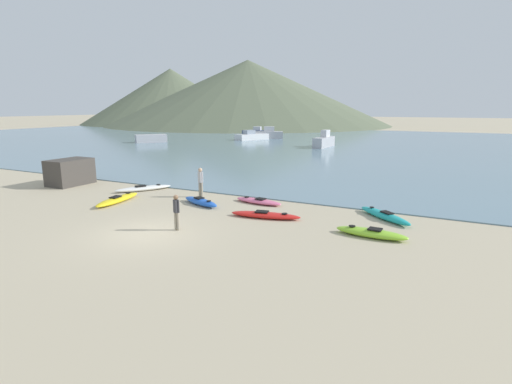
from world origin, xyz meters
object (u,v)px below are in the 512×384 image
Objects in this scene: moored_boat_3 at (255,133)px; kayak_on_sand_2 at (265,215)px; shoreline_rock at (70,172)px; person_near_foreground at (176,210)px; kayak_on_sand_5 at (371,233)px; kayak_on_sand_6 at (259,201)px; kayak_on_sand_0 at (201,202)px; moored_boat_4 at (324,141)px; moored_boat_0 at (151,138)px; kayak_on_sand_3 at (384,215)px; kayak_on_sand_1 at (118,199)px; kayak_on_sand_4 at (143,188)px; moored_boat_2 at (266,134)px; moored_boat_1 at (251,136)px; person_near_waterline at (201,180)px.

kayak_on_sand_2 is at bearing -62.46° from moored_boat_3.
person_near_foreground is at bearing -21.10° from shoreline_rock.
kayak_on_sand_5 is 1.02× the size of kayak_on_sand_6.
person_near_foreground is (-2.51, -3.40, 0.74)m from kayak_on_sand_2.
moored_boat_4 reaches higher than kayak_on_sand_0.
moored_boat_0 is at bearing -112.55° from moored_boat_3.
kayak_on_sand_0 and kayak_on_sand_3 have the same top height.
moored_boat_4 is at bearing 88.34° from kayak_on_sand_1.
kayak_on_sand_2 is 9.67m from kayak_on_sand_4.
kayak_on_sand_1 is at bearing -51.36° from moored_boat_0.
kayak_on_sand_5 is 49.54m from moored_boat_2.
person_near_foreground is 0.28× the size of moored_boat_1.
kayak_on_sand_5 is (14.42, -2.76, 0.02)m from kayak_on_sand_4.
kayak_on_sand_2 is at bearing -23.84° from person_near_waterline.
person_near_waterline reaches higher than moored_boat_1.
kayak_on_sand_6 is at bearing 3.93° from shoreline_rock.
moored_boat_3 is (-22.77, 44.26, 0.50)m from kayak_on_sand_6.
person_near_waterline is 9.91m from shoreline_rock.
kayak_on_sand_5 is at bearing -59.64° from moored_boat_2.
kayak_on_sand_0 is at bearing -147.75° from kayak_on_sand_6.
kayak_on_sand_2 is 1.04× the size of kayak_on_sand_4.
person_near_foreground is (1.66, -4.14, 0.71)m from kayak_on_sand_0.
moored_boat_1 reaches higher than kayak_on_sand_6.
kayak_on_sand_3 is 1.93× the size of person_near_foreground.
moored_boat_0 is (-30.35, 26.01, 0.48)m from kayak_on_sand_6.
moored_boat_0 is 18.14m from moored_boat_2.
person_near_foreground reaches higher than kayak_on_sand_2.
moored_boat_4 is at bearing 101.06° from kayak_on_sand_6.
kayak_on_sand_2 is 42.72m from moored_boat_0.
shoreline_rock reaches higher than kayak_on_sand_2.
kayak_on_sand_3 reaches higher than kayak_on_sand_1.
kayak_on_sand_0 is 10.98m from shoreline_rock.
kayak_on_sand_5 is 1.91× the size of person_near_foreground.
kayak_on_sand_3 is 6.57m from kayak_on_sand_6.
kayak_on_sand_2 is at bearing 53.59° from person_near_foreground.
moored_boat_4 is at bearing -23.93° from moored_boat_1.
kayak_on_sand_4 is at bearing -71.49° from moored_boat_3.
moored_boat_3 is at bearing 101.53° from shoreline_rock.
kayak_on_sand_0 is 1.66× the size of person_near_waterline.
moored_boat_3 is 0.91× the size of moored_boat_4.
kayak_on_sand_0 is 0.62× the size of moored_boat_3.
moored_boat_4 is (-3.37, 32.29, 0.64)m from kayak_on_sand_0.
shoreline_rock is at bearing -58.06° from moored_boat_0.
kayak_on_sand_6 is 13.61m from shoreline_rock.
kayak_on_sand_0 reaches higher than kayak_on_sand_1.
moored_boat_1 is at bearing 113.84° from kayak_on_sand_0.
moored_boat_4 reaches higher than moored_boat_3.
moored_boat_4 is at bearing 86.50° from kayak_on_sand_4.
kayak_on_sand_4 reaches higher than kayak_on_sand_6.
kayak_on_sand_1 is at bearing -73.14° from kayak_on_sand_4.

